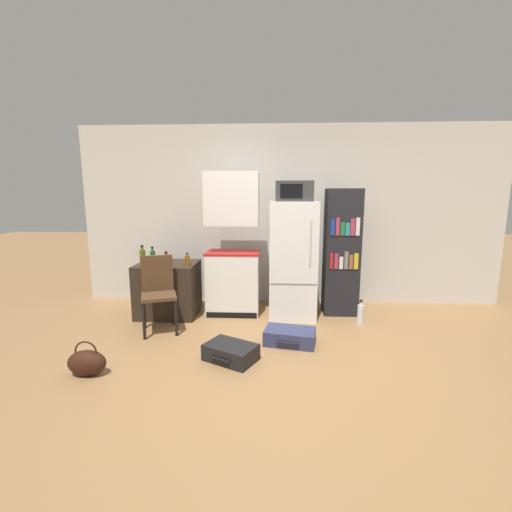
# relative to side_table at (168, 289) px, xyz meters

# --- Properties ---
(ground_plane) EXTENTS (24.00, 24.00, 0.00)m
(ground_plane) POSITION_rel_side_table_xyz_m (1.52, -1.26, -0.37)
(ground_plane) COLOR olive
(wall_back) EXTENTS (6.40, 0.10, 2.69)m
(wall_back) POSITION_rel_side_table_xyz_m (1.72, 0.74, 0.98)
(wall_back) COLOR beige
(wall_back) RESTS_ON ground_plane
(side_table) EXTENTS (0.80, 0.68, 0.73)m
(side_table) POSITION_rel_side_table_xyz_m (0.00, 0.00, 0.00)
(side_table) COLOR #2D2319
(side_table) RESTS_ON ground_plane
(kitchen_hutch) EXTENTS (0.74, 0.48, 1.97)m
(kitchen_hutch) POSITION_rel_side_table_xyz_m (0.90, 0.11, 0.55)
(kitchen_hutch) COLOR white
(kitchen_hutch) RESTS_ON ground_plane
(refrigerator) EXTENTS (0.62, 0.65, 1.58)m
(refrigerator) POSITION_rel_side_table_xyz_m (1.73, 0.03, 0.42)
(refrigerator) COLOR white
(refrigerator) RESTS_ON ground_plane
(microwave) EXTENTS (0.48, 0.44, 0.26)m
(microwave) POSITION_rel_side_table_xyz_m (1.72, 0.03, 1.34)
(microwave) COLOR #333333
(microwave) RESTS_ON refrigerator
(bookshelf) EXTENTS (0.47, 0.36, 1.75)m
(bookshelf) POSITION_rel_side_table_xyz_m (2.41, 0.17, 0.51)
(bookshelf) COLOR black
(bookshelf) RESTS_ON ground_plane
(bottle_green_tall) EXTENTS (0.06, 0.06, 0.27)m
(bottle_green_tall) POSITION_rel_side_table_xyz_m (-0.10, -0.27, 0.48)
(bottle_green_tall) COLOR #1E6028
(bottle_green_tall) RESTS_ON side_table
(bottle_olive_oil) EXTENTS (0.08, 0.08, 0.28)m
(bottle_olive_oil) POSITION_rel_side_table_xyz_m (-0.27, -0.19, 0.48)
(bottle_olive_oil) COLOR #566619
(bottle_olive_oil) RESTS_ON side_table
(bottle_ketchup_red) EXTENTS (0.08, 0.08, 0.20)m
(bottle_ketchup_red) POSITION_rel_side_table_xyz_m (0.06, -0.22, 0.45)
(bottle_ketchup_red) COLOR #AD1914
(bottle_ketchup_red) RESTS_ON side_table
(bottle_amber_beer) EXTENTS (0.06, 0.06, 0.17)m
(bottle_amber_beer) POSITION_rel_side_table_xyz_m (0.32, -0.15, 0.44)
(bottle_amber_beer) COLOR brown
(bottle_amber_beer) RESTS_ON side_table
(bowl) EXTENTS (0.12, 0.12, 0.03)m
(bowl) POSITION_rel_side_table_xyz_m (-0.14, -0.14, 0.38)
(bowl) COLOR silver
(bowl) RESTS_ON side_table
(chair) EXTENTS (0.51, 0.52, 0.92)m
(chair) POSITION_rel_side_table_xyz_m (0.05, -0.56, 0.18)
(chair) COLOR black
(chair) RESTS_ON ground_plane
(suitcase_large_flat) EXTENTS (0.60, 0.53, 0.17)m
(suitcase_large_flat) POSITION_rel_side_table_xyz_m (1.04, -1.33, -0.28)
(suitcase_large_flat) COLOR black
(suitcase_large_flat) RESTS_ON ground_plane
(suitcase_small_flat) EXTENTS (0.61, 0.44, 0.17)m
(suitcase_small_flat) POSITION_rel_side_table_xyz_m (1.66, -0.90, -0.28)
(suitcase_small_flat) COLOR navy
(suitcase_small_flat) RESTS_ON ground_plane
(handbag) EXTENTS (0.36, 0.20, 0.33)m
(handbag) POSITION_rel_side_table_xyz_m (-0.26, -1.69, -0.24)
(handbag) COLOR #33190F
(handbag) RESTS_ON ground_plane
(water_bottle_front) EXTENTS (0.08, 0.08, 0.33)m
(water_bottle_front) POSITION_rel_side_table_xyz_m (2.60, -0.26, -0.23)
(water_bottle_front) COLOR silver
(water_bottle_front) RESTS_ON ground_plane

